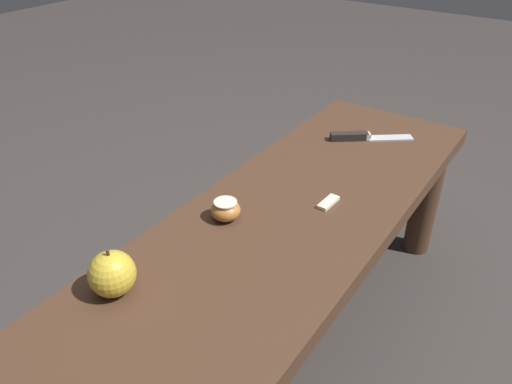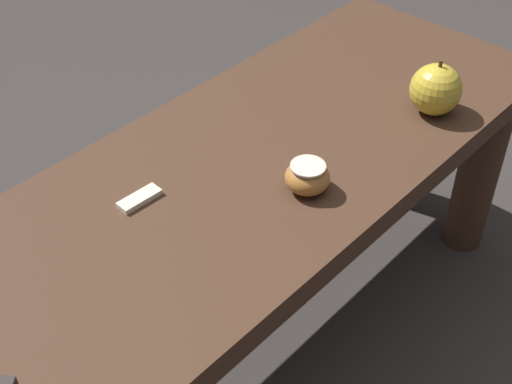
# 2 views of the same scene
# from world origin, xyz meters

# --- Properties ---
(ground_plane) EXTENTS (8.00, 8.00, 0.00)m
(ground_plane) POSITION_xyz_m (0.00, 0.00, 0.00)
(ground_plane) COLOR #383330
(wooden_bench) EXTENTS (1.26, 0.41, 0.40)m
(wooden_bench) POSITION_xyz_m (0.00, 0.00, 0.32)
(wooden_bench) COLOR #472D1E
(wooden_bench) RESTS_ON ground_plane
(apple_whole) EXTENTS (0.08, 0.08, 0.09)m
(apple_whole) POSITION_xyz_m (0.37, -0.12, 0.45)
(apple_whole) COLOR gold
(apple_whole) RESTS_ON wooden_bench
(apple_cut) EXTENTS (0.06, 0.06, 0.04)m
(apple_cut) POSITION_xyz_m (0.09, -0.10, 0.43)
(apple_cut) COLOR #B27233
(apple_cut) RESTS_ON wooden_bench
(apple_slice_near_knife) EXTENTS (0.06, 0.03, 0.01)m
(apple_slice_near_knife) POSITION_xyz_m (-0.07, 0.05, 0.41)
(apple_slice_near_knife) COLOR silver
(apple_slice_near_knife) RESTS_ON wooden_bench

